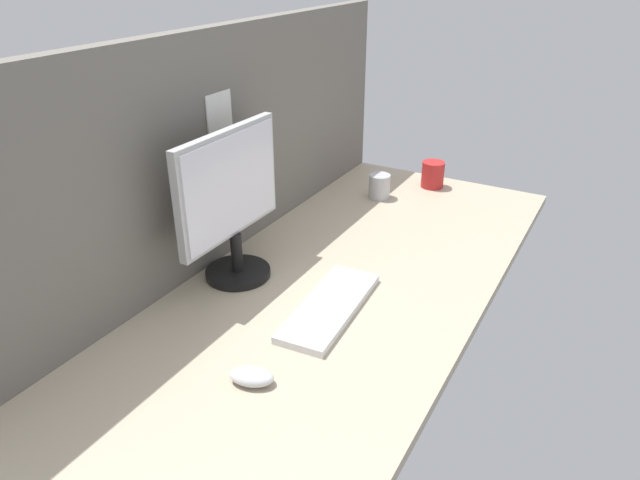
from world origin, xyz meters
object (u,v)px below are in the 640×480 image
(monitor, at_px, (231,200))
(mug_red_plastic, at_px, (433,175))
(mouse, at_px, (252,376))
(mug_steel, at_px, (379,186))
(keyboard, at_px, (330,307))

(monitor, height_order, mug_red_plastic, monitor)
(mouse, relative_size, mug_red_plastic, 0.97)
(mug_steel, bearing_deg, keyboard, -165.23)
(keyboard, xyz_separation_m, mouse, (-0.32, 0.01, 0.01))
(monitor, distance_m, mug_steel, 0.74)
(monitor, bearing_deg, mug_steel, -9.62)
(monitor, distance_m, keyboard, 0.38)
(mug_steel, bearing_deg, monitor, 170.38)
(monitor, distance_m, mouse, 0.50)
(mouse, xyz_separation_m, mug_red_plastic, (1.25, 0.05, 0.03))
(monitor, xyz_separation_m, mug_red_plastic, (0.90, -0.25, -0.18))
(keyboard, bearing_deg, mouse, 173.33)
(keyboard, distance_m, mug_red_plastic, 0.93)
(monitor, distance_m, mug_red_plastic, 0.95)
(keyboard, xyz_separation_m, mug_red_plastic, (0.93, 0.06, 0.04))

